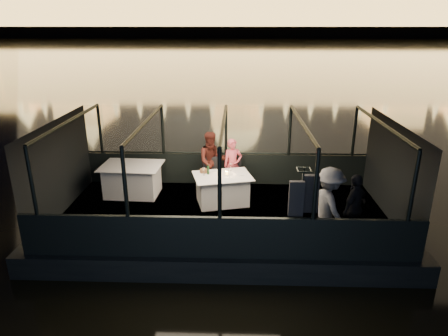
{
  "coord_description": "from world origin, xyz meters",
  "views": [
    {
      "loc": [
        0.32,
        -8.94,
        4.93
      ],
      "look_at": [
        0.0,
        0.4,
        1.55
      ],
      "focal_mm": 32.0,
      "sensor_mm": 36.0,
      "label": 1
    }
  ],
  "objects_px": {
    "person_woman_coral": "(233,164)",
    "chair_port_right": "(235,176)",
    "dining_table_central": "(222,189)",
    "person_man_maroon": "(212,164)",
    "passenger_stripe": "(329,206)",
    "dining_table_aft": "(133,181)",
    "chair_port_left": "(211,177)",
    "coat_stand": "(301,213)",
    "wine_bottle": "(208,169)",
    "passenger_dark": "(355,203)"
  },
  "relations": [
    {
      "from": "person_woman_coral",
      "to": "chair_port_right",
      "type": "bearing_deg",
      "value": -75.56
    },
    {
      "from": "dining_table_aft",
      "to": "wine_bottle",
      "type": "distance_m",
      "value": 2.2
    },
    {
      "from": "dining_table_aft",
      "to": "person_man_maroon",
      "type": "relative_size",
      "value": 0.96
    },
    {
      "from": "dining_table_central",
      "to": "dining_table_aft",
      "type": "bearing_deg",
      "value": 168.99
    },
    {
      "from": "dining_table_central",
      "to": "person_man_maroon",
      "type": "xyz_separation_m",
      "value": [
        -0.33,
        0.93,
        0.36
      ]
    },
    {
      "from": "dining_table_central",
      "to": "person_man_maroon",
      "type": "relative_size",
      "value": 0.87
    },
    {
      "from": "chair_port_right",
      "to": "passenger_dark",
      "type": "distance_m",
      "value": 3.68
    },
    {
      "from": "wine_bottle",
      "to": "chair_port_right",
      "type": "bearing_deg",
      "value": 47.5
    },
    {
      "from": "chair_port_right",
      "to": "person_man_maroon",
      "type": "height_order",
      "value": "person_man_maroon"
    },
    {
      "from": "chair_port_left",
      "to": "chair_port_right",
      "type": "distance_m",
      "value": 0.67
    },
    {
      "from": "dining_table_aft",
      "to": "coat_stand",
      "type": "distance_m",
      "value": 5.04
    },
    {
      "from": "chair_port_right",
      "to": "coat_stand",
      "type": "distance_m",
      "value": 3.5
    },
    {
      "from": "dining_table_aft",
      "to": "person_woman_coral",
      "type": "xyz_separation_m",
      "value": [
        2.73,
        0.44,
        0.36
      ]
    },
    {
      "from": "dining_table_aft",
      "to": "passenger_dark",
      "type": "height_order",
      "value": "passenger_dark"
    },
    {
      "from": "dining_table_aft",
      "to": "person_woman_coral",
      "type": "relative_size",
      "value": 1.09
    },
    {
      "from": "person_man_maroon",
      "to": "passenger_dark",
      "type": "bearing_deg",
      "value": -55.17
    },
    {
      "from": "dining_table_aft",
      "to": "chair_port_left",
      "type": "relative_size",
      "value": 1.69
    },
    {
      "from": "chair_port_left",
      "to": "passenger_stripe",
      "type": "bearing_deg",
      "value": -57.45
    },
    {
      "from": "dining_table_aft",
      "to": "person_woman_coral",
      "type": "height_order",
      "value": "person_woman_coral"
    },
    {
      "from": "chair_port_right",
      "to": "wine_bottle",
      "type": "bearing_deg",
      "value": -155.29
    },
    {
      "from": "dining_table_aft",
      "to": "chair_port_left",
      "type": "xyz_separation_m",
      "value": [
        2.12,
        0.24,
        0.06
      ]
    },
    {
      "from": "person_woman_coral",
      "to": "passenger_stripe",
      "type": "xyz_separation_m",
      "value": [
        2.05,
        -2.83,
        0.1
      ]
    },
    {
      "from": "chair_port_left",
      "to": "person_man_maroon",
      "type": "bearing_deg",
      "value": 69.62
    },
    {
      "from": "dining_table_aft",
      "to": "chair_port_left",
      "type": "height_order",
      "value": "chair_port_left"
    },
    {
      "from": "passenger_stripe",
      "to": "passenger_dark",
      "type": "distance_m",
      "value": 0.6
    },
    {
      "from": "dining_table_aft",
      "to": "person_woman_coral",
      "type": "bearing_deg",
      "value": 9.14
    },
    {
      "from": "dining_table_aft",
      "to": "person_man_maroon",
      "type": "distance_m",
      "value": 2.23
    },
    {
      "from": "person_man_maroon",
      "to": "coat_stand",
      "type": "bearing_deg",
      "value": -74.14
    },
    {
      "from": "coat_stand",
      "to": "person_man_maroon",
      "type": "distance_m",
      "value": 3.84
    },
    {
      "from": "coat_stand",
      "to": "person_man_maroon",
      "type": "relative_size",
      "value": 1.12
    },
    {
      "from": "person_man_maroon",
      "to": "passenger_dark",
      "type": "relative_size",
      "value": 1.11
    },
    {
      "from": "coat_stand",
      "to": "person_man_maroon",
      "type": "xyz_separation_m",
      "value": [
        -1.98,
        3.29,
        -0.15
      ]
    },
    {
      "from": "dining_table_central",
      "to": "wine_bottle",
      "type": "xyz_separation_m",
      "value": [
        -0.37,
        0.09,
        0.53
      ]
    },
    {
      "from": "passenger_stripe",
      "to": "dining_table_aft",
      "type": "bearing_deg",
      "value": 43.66
    },
    {
      "from": "chair_port_left",
      "to": "wine_bottle",
      "type": "height_order",
      "value": "wine_bottle"
    },
    {
      "from": "dining_table_central",
      "to": "wine_bottle",
      "type": "relative_size",
      "value": 5.18
    },
    {
      "from": "dining_table_central",
      "to": "coat_stand",
      "type": "distance_m",
      "value": 2.92
    },
    {
      "from": "dining_table_central",
      "to": "chair_port_right",
      "type": "xyz_separation_m",
      "value": [
        0.31,
        0.84,
        0.06
      ]
    },
    {
      "from": "dining_table_aft",
      "to": "passenger_stripe",
      "type": "bearing_deg",
      "value": -26.58
    },
    {
      "from": "coat_stand",
      "to": "person_woman_coral",
      "type": "height_order",
      "value": "coat_stand"
    },
    {
      "from": "passenger_stripe",
      "to": "passenger_dark",
      "type": "xyz_separation_m",
      "value": [
        0.58,
        0.14,
        0.0
      ]
    },
    {
      "from": "person_woman_coral",
      "to": "dining_table_aft",
      "type": "bearing_deg",
      "value": 170.92
    },
    {
      "from": "coat_stand",
      "to": "person_man_maroon",
      "type": "bearing_deg",
      "value": 121.03
    },
    {
      "from": "person_man_maroon",
      "to": "person_woman_coral",
      "type": "bearing_deg",
      "value": -15.77
    },
    {
      "from": "dining_table_central",
      "to": "dining_table_aft",
      "type": "height_order",
      "value": "dining_table_aft"
    },
    {
      "from": "chair_port_right",
      "to": "coat_stand",
      "type": "xyz_separation_m",
      "value": [
        1.34,
        -3.2,
        0.45
      ]
    },
    {
      "from": "chair_port_left",
      "to": "coat_stand",
      "type": "height_order",
      "value": "coat_stand"
    },
    {
      "from": "person_woman_coral",
      "to": "wine_bottle",
      "type": "height_order",
      "value": "person_woman_coral"
    },
    {
      "from": "chair_port_right",
      "to": "coat_stand",
      "type": "bearing_deg",
      "value": -89.98
    },
    {
      "from": "dining_table_central",
      "to": "passenger_stripe",
      "type": "height_order",
      "value": "passenger_stripe"
    }
  ]
}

